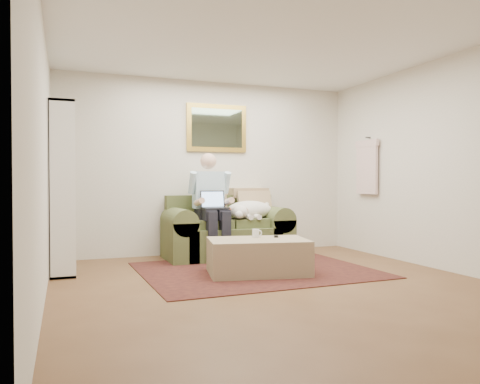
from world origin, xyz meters
TOP-DOWN VIEW (x-y plane):
  - room_shell at (0.00, 0.35)m, footprint 4.51×5.00m
  - rug at (0.10, 0.94)m, footprint 2.79×2.26m
  - sofa at (0.10, 2.02)m, footprint 1.77×0.90m
  - seated_man at (-0.16, 1.86)m, footprint 0.58×0.83m
  - laptop at (-0.16, 1.79)m, footprint 0.34×0.27m
  - sleeping_dog at (0.42, 1.93)m, footprint 0.73×0.46m
  - ottoman at (0.03, 0.70)m, footprint 1.25×0.92m
  - coffee_mug at (0.07, 0.87)m, footprint 0.08×0.08m
  - tv_remote at (0.32, 0.82)m, footprint 0.11×0.16m
  - bookshelf at (-2.10, 1.60)m, footprint 0.28×0.80m
  - wall_mirror at (0.10, 2.47)m, footprint 0.94×0.04m
  - hanging_shirt at (2.19, 1.60)m, footprint 0.06×0.52m

SIDE VIEW (x-z plane):
  - rug at x=0.10m, z-range 0.00..0.01m
  - ottoman at x=0.03m, z-range 0.00..0.41m
  - sofa at x=0.10m, z-range -0.23..0.84m
  - tv_remote at x=0.32m, z-range 0.41..0.43m
  - coffee_mug at x=0.07m, z-range 0.41..0.51m
  - sleeping_dog at x=0.42m, z-range 0.54..0.81m
  - seated_man at x=-0.16m, z-range 0.00..1.49m
  - laptop at x=-0.16m, z-range 0.66..0.90m
  - bookshelf at x=-2.10m, z-range 0.00..2.00m
  - room_shell at x=0.00m, z-range 0.00..2.61m
  - hanging_shirt at x=2.19m, z-range 0.90..1.80m
  - wall_mirror at x=0.10m, z-range 1.54..2.26m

